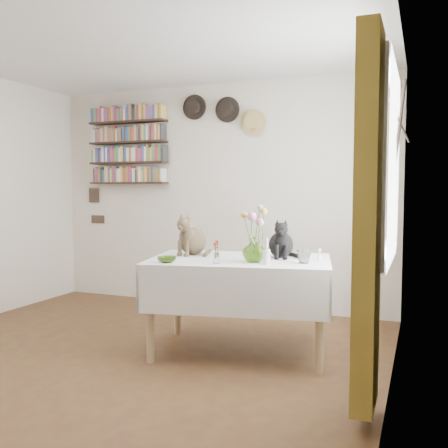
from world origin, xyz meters
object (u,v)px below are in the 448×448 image
at_px(dining_table, 240,282).
at_px(tabby_cat, 193,234).
at_px(bookshelf_unit, 128,146).
at_px(black_cat, 281,238).
at_px(flower_vase, 254,249).

distance_m(dining_table, tabby_cat, 0.60).
bearing_deg(tabby_cat, bookshelf_unit, 148.94).
height_order(dining_table, tabby_cat, tabby_cat).
bearing_deg(tabby_cat, black_cat, 17.53).
height_order(black_cat, bookshelf_unit, bookshelf_unit).
bearing_deg(flower_vase, bookshelf_unit, 144.24).
bearing_deg(tabby_cat, flower_vase, -9.85).
relative_size(dining_table, black_cat, 4.90).
xyz_separation_m(dining_table, tabby_cat, (-0.46, 0.09, 0.37)).
height_order(flower_vase, bookshelf_unit, bookshelf_unit).
distance_m(dining_table, flower_vase, 0.36).
height_order(dining_table, black_cat, black_cat).
xyz_separation_m(tabby_cat, flower_vase, (0.63, -0.23, -0.08)).
relative_size(tabby_cat, black_cat, 1.10).
distance_m(dining_table, bookshelf_unit, 2.67).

